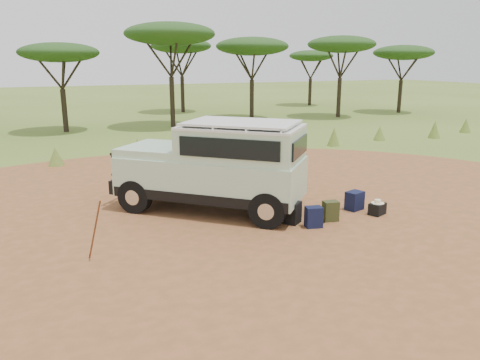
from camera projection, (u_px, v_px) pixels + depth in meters
name	position (u px, v px, depth m)	size (l,w,h in m)	color
ground	(221.00, 234.00, 10.61)	(140.00, 140.00, 0.00)	#587027
dirt_clearing	(221.00, 234.00, 10.61)	(23.00, 23.00, 0.01)	#9C5433
grass_fringe	(142.00, 151.00, 18.24)	(36.60, 1.60, 0.90)	#587027
acacia_treeline	(107.00, 42.00, 27.25)	(46.70, 13.20, 6.26)	#2C2219
safari_vehicle	(217.00, 168.00, 12.02)	(4.83, 4.68, 2.37)	#AECCAE
walking_staff	(95.00, 230.00, 9.03)	(0.03, 0.03, 1.37)	brown
backpack_black	(293.00, 213.00, 11.26)	(0.39, 0.29, 0.54)	black
backpack_navy	(314.00, 217.00, 11.00)	(0.38, 0.27, 0.50)	#101433
backpack_olive	(330.00, 211.00, 11.44)	(0.36, 0.26, 0.50)	#373B1B
duffel_navy	(355.00, 201.00, 12.30)	(0.44, 0.33, 0.50)	#101433
hard_case	(377.00, 209.00, 11.94)	(0.43, 0.30, 0.30)	black
stuff_sack	(316.00, 220.00, 11.12)	(0.29, 0.29, 0.29)	black
safari_hat	(378.00, 202.00, 11.89)	(0.32, 0.32, 0.09)	beige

